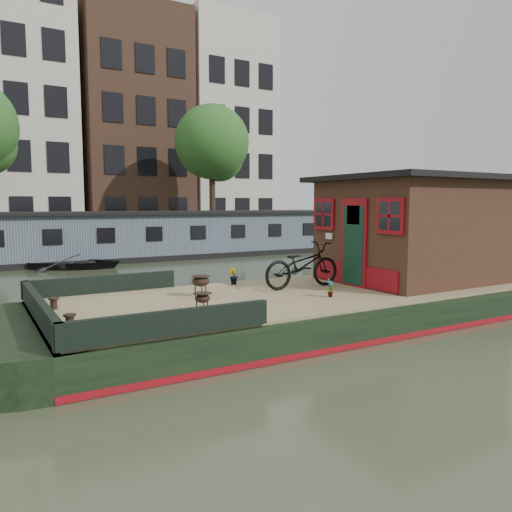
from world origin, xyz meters
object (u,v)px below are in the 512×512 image
bicycle (302,265)px  brazier_rear (201,286)px  dinghy (76,259)px  potted_plant_a (330,288)px  brazier_front (203,303)px  cabin (412,228)px

bicycle → brazier_rear: 2.30m
dinghy → potted_plant_a: bearing=-142.8°
bicycle → brazier_front: bicycle is taller
bicycle → dinghy: 11.44m
cabin → dinghy: bearing=115.4°
brazier_front → bicycle: bearing=23.8°
cabin → brazier_front: (-5.75, -0.89, -1.05)m
cabin → potted_plant_a: bearing=-165.8°
bicycle → dinghy: bicycle is taller
brazier_front → dinghy: 12.40m
brazier_rear → dinghy: 10.98m
dinghy → brazier_front: bearing=-155.4°
bicycle → dinghy: (-2.60, 11.11, -0.80)m
brazier_rear → dinghy: brazier_rear is taller
brazier_rear → dinghy: size_ratio=0.12×
potted_plant_a → dinghy: (-2.45, 12.26, -0.48)m
cabin → brazier_front: 5.91m
brazier_front → brazier_rear: 1.56m
cabin → brazier_rear: bearing=174.0°
potted_plant_a → brazier_rear: 2.50m
potted_plant_a → brazier_front: 2.74m
potted_plant_a → brazier_rear: bearing=148.5°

